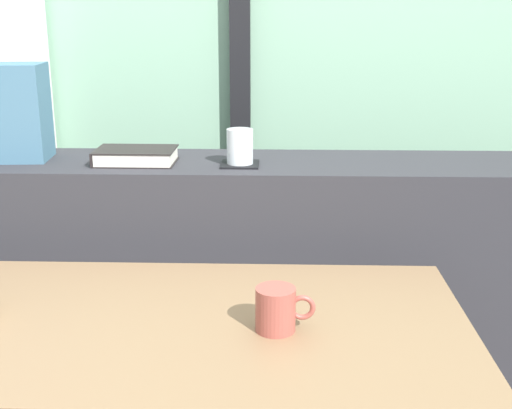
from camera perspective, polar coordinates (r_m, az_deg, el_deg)
The scene contains 7 objects.
window_divider_post at distance 2.34m, azimuth -1.40°, elevation 16.72°, with size 0.07×0.05×2.60m, color black.
dark_console_ledge at distance 1.97m, azimuth -3.64°, elevation -8.97°, with size 2.80×0.32×0.89m, color #2D2D33.
breakfast_table at distance 1.38m, azimuth -8.34°, elevation -13.96°, with size 1.22×0.61×0.70m.
coaster_square at distance 1.77m, azimuth -1.38°, elevation 3.47°, with size 0.10×0.10×0.01m, color black.
juice_glass at distance 1.76m, azimuth -1.39°, elevation 4.87°, with size 0.07×0.07×0.09m.
closed_book at distance 1.82m, azimuth -10.31°, elevation 4.13°, with size 0.21×0.14×0.04m.
ceramic_mug at distance 1.26m, azimuth 1.80°, elevation -8.96°, with size 0.11×0.08×0.08m.
Camera 1 is at (0.18, -1.22, 1.28)m, focal length 46.63 mm.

